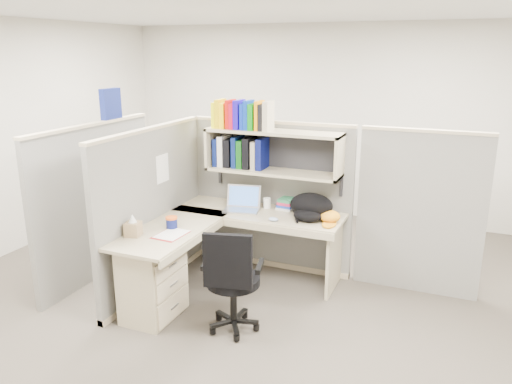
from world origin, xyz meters
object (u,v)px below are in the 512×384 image
at_px(snack_canister, 172,222).
at_px(task_chair, 232,296).
at_px(backpack, 310,207).
at_px(laptop, 241,199).
at_px(desk, 183,263).

relative_size(snack_canister, task_chair, 0.12).
distance_m(backpack, task_chair, 1.23).
distance_m(laptop, task_chair, 1.23).
distance_m(backpack, snack_canister, 1.34).
distance_m(snack_canister, task_chair, 0.96).
bearing_deg(task_chair, desk, 158.92).
bearing_deg(task_chair, snack_canister, 156.97).
height_order(laptop, snack_canister, laptop).
bearing_deg(snack_canister, backpack, 33.20).
xyz_separation_m(desk, snack_canister, (-0.16, 0.09, 0.35)).
relative_size(laptop, backpack, 0.83).
height_order(backpack, snack_canister, backpack).
bearing_deg(task_chair, backpack, 72.17).
bearing_deg(laptop, task_chair, -81.98).
relative_size(laptop, task_chair, 0.37).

